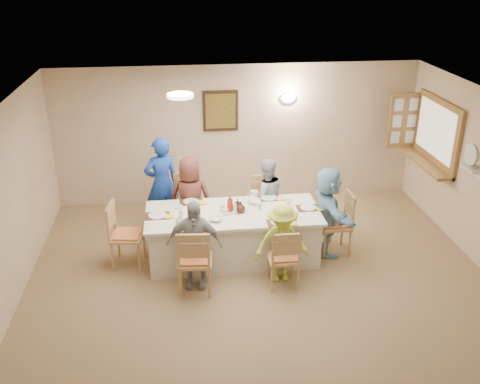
{
  "coord_description": "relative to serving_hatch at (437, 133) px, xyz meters",
  "views": [
    {
      "loc": [
        -1.04,
        -5.64,
        4.2
      ],
      "look_at": [
        -0.2,
        1.4,
        1.05
      ],
      "focal_mm": 40.0,
      "sensor_mm": 36.0,
      "label": 1
    }
  ],
  "objects": [
    {
      "name": "napkin_re",
      "position": [
        -2.22,
        -1.11,
        -0.73
      ],
      "size": [
        0.13,
        0.13,
        0.01
      ],
      "primitive_type": "cube",
      "color": "yellow",
      "rests_on": "dining_table"
    },
    {
      "name": "chair_back_right",
      "position": [
        -2.92,
        -0.26,
        -1.04
      ],
      "size": [
        0.45,
        0.45,
        0.92
      ],
      "primitive_type": null,
      "rotation": [
        0.0,
        0.0,
        -0.03
      ],
      "color": "tan",
      "rests_on": "ground"
    },
    {
      "name": "napkin_fl",
      "position": [
        -3.94,
        -1.53,
        -0.73
      ],
      "size": [
        0.14,
        0.14,
        0.01
      ],
      "primitive_type": "cube",
      "color": "yellow",
      "rests_on": "dining_table"
    },
    {
      "name": "bowl_a",
      "position": [
        -3.79,
        -1.3,
        -0.72
      ],
      "size": [
        0.34,
        0.34,
        0.05
      ],
      "primitive_type": "imported",
      "rotation": [
        0.0,
        0.0,
        -0.42
      ],
      "color": "white",
      "rests_on": "dining_table"
    },
    {
      "name": "placemat_le",
      "position": [
        -4.62,
        -1.06,
        -0.74
      ],
      "size": [
        0.36,
        0.27,
        0.01
      ],
      "primitive_type": "cube",
      "color": "#472B19",
      "rests_on": "dining_table"
    },
    {
      "name": "desk_fan",
      "position": [
        -0.11,
        -1.35,
        0.05
      ],
      "size": [
        0.3,
        0.3,
        0.28
      ],
      "primitive_type": null,
      "color": "#A5A5A8",
      "rests_on": "fan_shelf"
    },
    {
      "name": "diner_front_left",
      "position": [
        -4.12,
        -1.74,
        -0.85
      ],
      "size": [
        0.86,
        0.57,
        1.29
      ],
      "primitive_type": "imported",
      "rotation": [
        0.0,
        0.0,
        -0.17
      ],
      "color": "#A0A1A5",
      "rests_on": "ground"
    },
    {
      "name": "condiment_ketchup",
      "position": [
        -3.56,
        -1.01,
        -0.61
      ],
      "size": [
        0.15,
        0.15,
        0.25
      ],
      "primitive_type": "imported",
      "rotation": [
        0.0,
        0.0,
        -0.29
      ],
      "color": "#A62A0E",
      "rests_on": "dining_table"
    },
    {
      "name": "room_walls",
      "position": [
        -3.21,
        -2.4,
        0.01
      ],
      "size": [
        7.0,
        7.0,
        7.0
      ],
      "color": "#C4AD92",
      "rests_on": "ground"
    },
    {
      "name": "placemat_fr",
      "position": [
        -2.92,
        -1.48,
        -0.74
      ],
      "size": [
        0.33,
        0.25,
        0.01
      ],
      "primitive_type": "cube",
      "color": "#472B19",
      "rests_on": "dining_table"
    },
    {
      "name": "serving_hatch",
      "position": [
        0.0,
        0.0,
        0.0
      ],
      "size": [
        0.06,
        1.5,
        1.15
      ],
      "primitive_type": "cube",
      "color": "olive",
      "rests_on": "room_walls"
    },
    {
      "name": "napkin_bl",
      "position": [
        -3.94,
        -0.69,
        -0.73
      ],
      "size": [
        0.14,
        0.14,
        0.01
      ],
      "primitive_type": "cube",
      "color": "yellow",
      "rests_on": "dining_table"
    },
    {
      "name": "dining_table",
      "position": [
        -3.52,
        -1.06,
        -1.12
      ],
      "size": [
        2.55,
        1.08,
        0.76
      ],
      "primitive_type": "cube",
      "color": "silver",
      "rests_on": "ground"
    },
    {
      "name": "napkin_br",
      "position": [
        -2.74,
        -0.69,
        -0.73
      ],
      "size": [
        0.14,
        0.14,
        0.01
      ],
      "primitive_type": "cube",
      "color": "yellow",
      "rests_on": "dining_table"
    },
    {
      "name": "bowl_b",
      "position": [
        -3.17,
        -0.8,
        -0.71
      ],
      "size": [
        0.33,
        0.33,
        0.06
      ],
      "primitive_type": "imported",
      "rotation": [
        0.0,
        0.0,
        0.34
      ],
      "color": "white",
      "rests_on": "dining_table"
    },
    {
      "name": "plate_le",
      "position": [
        -4.62,
        -1.06,
        -0.73
      ],
      "size": [
        0.26,
        0.26,
        0.02
      ],
      "primitive_type": "cylinder",
      "color": "white",
      "rests_on": "dining_table"
    },
    {
      "name": "placemat_br",
      "position": [
        -2.92,
        -0.64,
        -0.74
      ],
      "size": [
        0.33,
        0.25,
        0.01
      ],
      "primitive_type": "cube",
      "color": "#472B19",
      "rests_on": "dining_table"
    },
    {
      "name": "chair_front_left",
      "position": [
        -4.12,
        -1.86,
        -1.01
      ],
      "size": [
        0.51,
        0.51,
        0.99
      ],
      "primitive_type": null,
      "rotation": [
        0.0,
        0.0,
        3.05
      ],
      "color": "tan",
      "rests_on": "ground"
    },
    {
      "name": "placemat_bl",
      "position": [
        -4.12,
        -0.64,
        -0.74
      ],
      "size": [
        0.34,
        0.25,
        0.01
      ],
      "primitive_type": "cube",
      "color": "#472B19",
      "rests_on": "dining_table"
    },
    {
      "name": "placemat_re",
      "position": [
        -2.4,
        -1.06,
        -0.74
      ],
      "size": [
        0.33,
        0.25,
        0.01
      ],
      "primitive_type": "cube",
      "color": "#472B19",
      "rests_on": "dining_table"
    },
    {
      "name": "wall_sconce",
      "position": [
        -2.31,
        1.04,
        0.4
      ],
      "size": [
        0.26,
        0.09,
        0.18
      ],
      "primitive_type": "ellipsoid",
      "color": "white",
      "rests_on": "room_walls"
    },
    {
      "name": "plate_bl",
      "position": [
        -4.12,
        -0.64,
        -0.73
      ],
      "size": [
        0.23,
        0.23,
        0.01
      ],
      "primitive_type": "cylinder",
      "color": "white",
      "rests_on": "dining_table"
    },
    {
      "name": "fan_shelf",
      "position": [
        -0.08,
        -1.35,
        -0.1
      ],
      "size": [
        0.22,
        0.36,
        0.03
      ],
      "primitive_type": "cube",
      "color": "white",
      "rests_on": "room_walls"
    },
    {
      "name": "diner_back_left",
      "position": [
        -4.12,
        -0.38,
        -0.81
      ],
      "size": [
        0.83,
        0.67,
        1.39
      ],
      "primitive_type": "imported",
      "rotation": [
        0.0,
        0.0,
        2.97
      ],
      "color": "#5B2C23",
      "rests_on": "ground"
    },
    {
      "name": "plate_br",
      "position": [
        -2.92,
        -0.64,
        -0.73
      ],
      "size": [
        0.25,
        0.25,
        0.02
      ],
      "primitive_type": "cylinder",
      "color": "white",
      "rests_on": "dining_table"
    },
    {
      "name": "drinking_glass",
      "position": [
        -3.67,
        -1.01,
        -0.68
      ],
      "size": [
        0.07,
        0.07,
        0.11
      ],
      "primitive_type": "cylinder",
      "color": "silver",
      "rests_on": "dining_table"
    },
    {
      "name": "plate_fr",
      "position": [
        -2.92,
        -1.48,
        -0.73
      ],
      "size": [
        0.23,
        0.23,
        0.01
      ],
      "primitive_type": "cylinder",
      "color": "white",
      "rests_on": "dining_table"
    },
    {
      "name": "teacup_a",
      "position": [
        -4.3,
        -1.37,
        -0.7
      ],
      "size": [
        0.14,
        0.14,
        0.09
      ],
      "primitive_type": "imported",
      "rotation": [
        0.0,
        0.0,
        -0.11
      ],
      "color": "white",
      "rests_on": "dining_table"
    },
    {
      "name": "caregiver",
      "position": [
        -4.57,
        0.09,
        -0.72
      ],
      "size": [
        0.79,
        0.71,
        1.57
      ],
      "primitive_type": "imported",
      "rotation": [
        0.0,
        0.0,
        3.45
      ],
      "color": "#1943B6",
      "rests_on": "ground"
    },
    {
      "name": "teacup_b",
      "position": [
        -3.12,
        -0.57,
        -0.7
      ],
      "size": [
        0.16,
        0.16,
        0.09
      ],
      "primitive_type": "imported",
      "rotation": [
        0.0,
        0.0,
        -0.41
      ],
      "color": "white",
      "rests_on": "dining_table"
    },
    {
      "name": "shutter_door",
      "position": [
        -0.26,
        0.76,
        0.0
      ],
      "size": [
        0.55,
        0.04,
        1.0
      ],
      "primitive_type": "cube",
      "color": "olive",
      "rests_on": "room_walls"
    },
    {
      "name": "plate_re",
      "position": [
        -2.4,
        -1.06,
        -0.73
      ],
      "size": [
        0.23,
        0.23,
        0.01
      ],
      "primitive_type": "cylinder",
      "color": "white",
      "rests_on": "dining_table"
    },
    {
      "name": "hatch_sill",
      "position": [
        -0.12,
        0.0,
        -0.53
      ],
      "size": [
        0.3,
        1.5,
        0.05
      ],
      "primitive_type": "cube",
      "color": "olive",
      "rests_on": "room_walls"
    },
    {
      "name": "condiment_brown",
      "position": [
        -3.44,
        -1.03,
        -0.64
      ],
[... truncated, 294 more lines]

